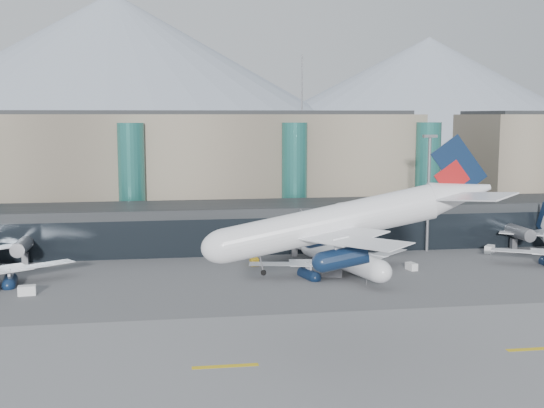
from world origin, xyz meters
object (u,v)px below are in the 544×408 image
at_px(jet_parked_mid, 332,248).
at_px(veh_b, 254,261).
at_px(veh_c, 332,271).
at_px(veh_d, 490,249).
at_px(veh_a, 27,290).
at_px(veh_g, 411,266).
at_px(lightmast_mid, 429,186).
at_px(hero_jet, 357,210).

xyz_separation_m(jet_parked_mid, veh_b, (-14.09, 7.20, -3.71)).
height_order(jet_parked_mid, veh_c, jet_parked_mid).
distance_m(jet_parked_mid, veh_d, 40.08).
relative_size(veh_a, veh_g, 1.18).
xyz_separation_m(lightmast_mid, veh_b, (-39.55, -8.39, -13.70)).
height_order(lightmast_mid, veh_c, lightmast_mid).
bearing_deg(veh_c, jet_parked_mid, 91.16).
height_order(hero_jet, veh_b, hero_jet).
distance_m(veh_b, veh_c, 17.59).
xyz_separation_m(veh_b, veh_d, (52.33, 4.27, 0.10)).
height_order(veh_a, veh_c, veh_c).
bearing_deg(veh_a, veh_g, 0.15).
height_order(hero_jet, veh_g, hero_jet).
height_order(hero_jet, veh_c, hero_jet).
bearing_deg(lightmast_mid, veh_a, -162.35).
bearing_deg(veh_c, veh_a, -160.37).
bearing_deg(veh_c, hero_jet, -85.65).
distance_m(veh_a, veh_d, 95.18).
height_order(veh_b, veh_d, veh_d).
xyz_separation_m(hero_jet, veh_d, (46.24, 56.90, -17.46)).
distance_m(lightmast_mid, veh_a, 85.03).
bearing_deg(veh_d, veh_a, 144.75).
xyz_separation_m(jet_parked_mid, veh_d, (38.24, 11.46, -3.61)).
bearing_deg(veh_b, veh_c, -134.65).
xyz_separation_m(hero_jet, veh_a, (-46.52, 35.57, -17.47)).
height_order(lightmast_mid, veh_b, lightmast_mid).
bearing_deg(jet_parked_mid, hero_jet, 153.70).
xyz_separation_m(veh_b, veh_g, (29.59, -9.04, -0.02)).
bearing_deg(veh_c, veh_b, 151.88).
distance_m(lightmast_mid, veh_g, 24.31).
xyz_separation_m(veh_a, veh_b, (40.43, 17.07, -0.08)).
relative_size(veh_d, veh_g, 1.18).
bearing_deg(veh_a, veh_c, -0.76).
distance_m(veh_c, veh_g, 16.78).
bearing_deg(veh_g, lightmast_mid, 136.40).
distance_m(jet_parked_mid, veh_a, 55.53).
relative_size(hero_jet, veh_d, 13.22).
bearing_deg(lightmast_mid, jet_parked_mid, -148.53).
bearing_deg(veh_d, veh_b, 136.45).
distance_m(lightmast_mid, veh_c, 35.90).
distance_m(hero_jet, veh_d, 75.37).
height_order(lightmast_mid, veh_a, lightmast_mid).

